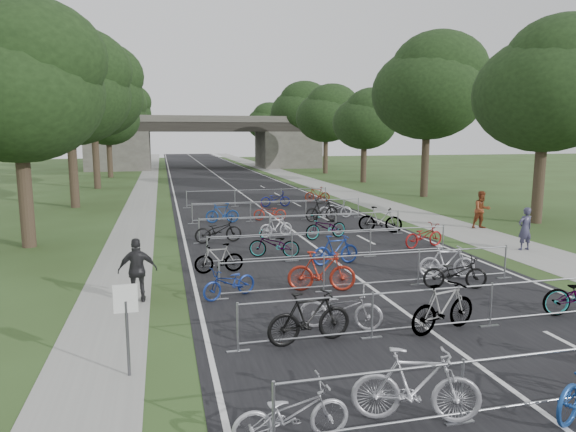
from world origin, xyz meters
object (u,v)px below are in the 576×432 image
at_px(bike_1, 416,386).
at_px(pedestrian_b, 482,210).
at_px(overpass_bridge, 206,142).
at_px(park_sign, 126,313).
at_px(pedestrian_a, 525,229).
at_px(bike_0, 291,414).
at_px(pedestrian_c, 138,271).

bearing_deg(bike_1, pedestrian_b, -18.34).
relative_size(overpass_bridge, park_sign, 16.99).
distance_m(park_sign, pedestrian_a, 16.64).
relative_size(bike_0, pedestrian_b, 0.98).
height_order(bike_1, pedestrian_b, pedestrian_b).
xyz_separation_m(bike_0, pedestrian_a, (12.30, 10.46, 0.39)).
relative_size(park_sign, pedestrian_c, 1.02).
bearing_deg(park_sign, pedestrian_b, 37.42).
bearing_deg(pedestrian_a, bike_1, 41.00).
xyz_separation_m(park_sign, pedestrian_c, (0.00, 4.56, -0.37)).
relative_size(overpass_bridge, bike_0, 16.96).
xyz_separation_m(bike_0, pedestrian_c, (-2.50, 7.42, 0.42)).
bearing_deg(bike_0, pedestrian_c, 15.68).
bearing_deg(pedestrian_b, bike_0, -130.79).
bearing_deg(pedestrian_c, pedestrian_b, -155.10).
distance_m(bike_0, pedestrian_c, 7.84).
bearing_deg(bike_1, overpass_bridge, 16.92).
distance_m(overpass_bridge, pedestrian_a, 55.05).
height_order(overpass_bridge, pedestrian_a, overpass_bridge).
bearing_deg(bike_0, pedestrian_a, -52.55).
distance_m(park_sign, pedestrian_b, 20.15).
distance_m(bike_1, pedestrian_c, 8.66).
xyz_separation_m(overpass_bridge, bike_1, (-2.22, -64.79, -2.91)).
height_order(overpass_bridge, pedestrian_b, overpass_bridge).
relative_size(bike_1, pedestrian_b, 1.12).
bearing_deg(pedestrian_b, park_sign, -141.59).
distance_m(overpass_bridge, park_sign, 62.41).
height_order(park_sign, bike_1, park_sign).
bearing_deg(overpass_bridge, pedestrian_b, -79.52).
height_order(overpass_bridge, pedestrian_c, overpass_bridge).
relative_size(bike_1, pedestrian_a, 1.20).
bearing_deg(pedestrian_a, bike_0, 35.92).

